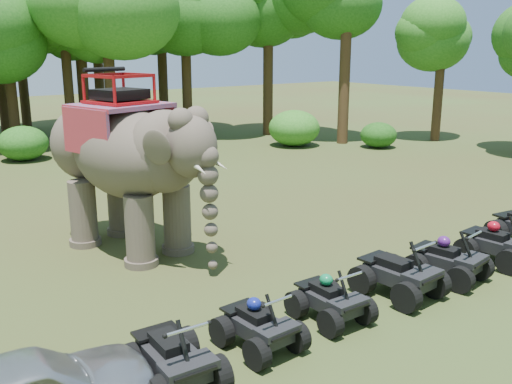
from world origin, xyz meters
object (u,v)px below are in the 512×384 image
(elephant, at_px, (126,162))
(atv_4, at_px, (449,254))
(atv_1, at_px, (259,319))
(atv_5, at_px, (498,238))
(atv_2, at_px, (331,293))
(atv_3, at_px, (399,267))
(atv_0, at_px, (173,349))

(elephant, bearing_deg, atv_4, -65.76)
(atv_1, height_order, atv_5, atv_5)
(atv_4, bearing_deg, atv_2, 169.27)
(atv_3, distance_m, atv_5, 3.53)
(atv_0, xyz_separation_m, atv_5, (9.08, -0.12, 0.01))
(atv_2, relative_size, atv_3, 0.86)
(atv_0, relative_size, atv_3, 0.95)
(atv_5, bearing_deg, atv_3, 172.23)
(elephant, relative_size, atv_4, 3.32)
(elephant, relative_size, atv_0, 3.28)
(atv_0, distance_m, atv_5, 9.08)
(atv_5, bearing_deg, atv_2, 172.89)
(atv_0, xyz_separation_m, atv_2, (3.56, 0.13, -0.06))
(atv_2, distance_m, atv_5, 5.52)
(atv_2, bearing_deg, atv_0, -176.83)
(atv_0, height_order, atv_4, atv_0)
(atv_2, height_order, atv_4, atv_4)
(atv_2, relative_size, atv_4, 0.91)
(atv_3, xyz_separation_m, atv_4, (1.63, -0.10, -0.04))
(atv_2, xyz_separation_m, atv_3, (1.99, -0.05, 0.09))
(atv_5, bearing_deg, elephant, 132.33)
(atv_0, bearing_deg, atv_2, 5.03)
(elephant, xyz_separation_m, atv_2, (1.38, -6.21, -1.78))
(atv_5, bearing_deg, atv_1, 173.71)
(atv_3, bearing_deg, atv_1, 176.19)
(atv_2, distance_m, atv_4, 3.63)
(elephant, height_order, atv_1, elephant)
(elephant, distance_m, atv_3, 7.31)
(atv_3, bearing_deg, elephant, 114.87)
(atv_3, bearing_deg, atv_0, 177.37)
(atv_4, bearing_deg, atv_1, 170.30)
(atv_0, relative_size, atv_1, 1.11)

